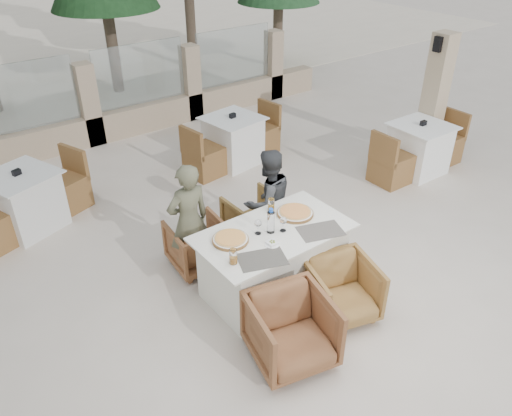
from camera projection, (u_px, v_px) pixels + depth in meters
ground at (261, 286)px, 5.53m from camera, size 80.00×80.00×0.00m
perimeter_wall_far at (88, 99)px, 8.37m from camera, size 10.00×0.34×1.60m
lantern_pillar at (434, 98)px, 7.84m from camera, size 0.34×0.34×2.00m
dining_table at (273, 261)px, 5.28m from camera, size 1.60×0.90×0.77m
placemat_near_left at (262, 259)px, 4.68m from camera, size 0.53×0.44×0.00m
placemat_near_right at (321, 231)px, 5.08m from camera, size 0.52×0.43×0.00m
pizza_left at (230, 239)px, 4.92m from camera, size 0.46×0.46×0.05m
pizza_right at (295, 213)px, 5.34m from camera, size 0.45×0.45×0.05m
water_bottle at (271, 221)px, 5.00m from camera, size 0.09×0.09×0.28m
wine_glass_centre at (258, 226)px, 5.00m from camera, size 0.10×0.10×0.18m
wine_glass_near at (283, 223)px, 5.04m from camera, size 0.10×0.10×0.18m
beer_glass_left at (233, 257)px, 4.60m from camera, size 0.09×0.09×0.15m
beer_glass_right at (271, 205)px, 5.38m from camera, size 0.09×0.09×0.14m
olive_dish at (272, 243)px, 4.87m from camera, size 0.12×0.12×0.04m
armchair_far_left at (198, 244)px, 5.71m from camera, size 0.66×0.68×0.57m
armchair_far_right at (255, 218)px, 6.17m from camera, size 0.64×0.66×0.59m
armchair_near_left at (291, 331)px, 4.50m from camera, size 0.86×0.88×0.67m
armchair_near_right at (341, 290)px, 5.01m from camera, size 0.82×0.84×0.61m
diner_left at (189, 221)px, 5.40m from camera, size 0.50×0.33×1.36m
diner_right at (268, 202)px, 5.82m from camera, size 0.65×0.52×1.30m
bg_table_a at (25, 202)px, 6.33m from camera, size 1.82×1.33×0.77m
bg_table_b at (233, 141)px, 7.94m from camera, size 1.74×1.04×0.77m
bg_table_c at (419, 149)px, 7.68m from camera, size 1.66×0.85×0.77m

